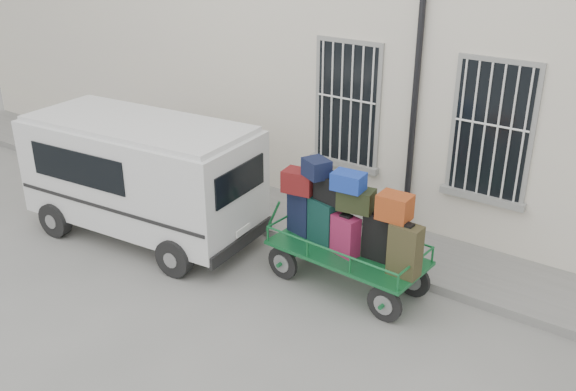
# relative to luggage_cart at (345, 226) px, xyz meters

# --- Properties ---
(ground) EXTENTS (80.00, 80.00, 0.00)m
(ground) POSITION_rel_luggage_cart_xyz_m (-0.95, -0.73, -1.06)
(ground) COLOR slate
(ground) RESTS_ON ground
(building) EXTENTS (24.00, 5.15, 6.00)m
(building) POSITION_rel_luggage_cart_xyz_m (-0.95, 4.77, 1.94)
(building) COLOR beige
(building) RESTS_ON ground
(sidewalk) EXTENTS (24.00, 1.70, 0.15)m
(sidewalk) POSITION_rel_luggage_cart_xyz_m (-0.95, 1.47, -0.99)
(sidewalk) COLOR slate
(sidewalk) RESTS_ON ground
(luggage_cart) EXTENTS (2.94, 1.26, 2.05)m
(luggage_cart) POSITION_rel_luggage_cart_xyz_m (0.00, 0.00, 0.00)
(luggage_cart) COLOR black
(luggage_cart) RESTS_ON ground
(van) EXTENTS (4.49, 2.29, 2.19)m
(van) POSITION_rel_luggage_cart_xyz_m (-3.88, -0.59, 0.19)
(van) COLOR silver
(van) RESTS_ON ground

